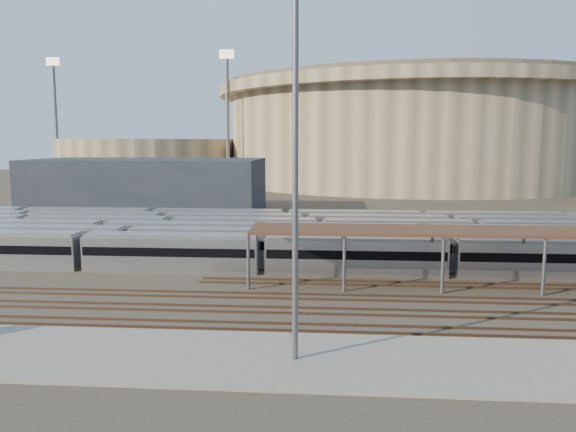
{
  "coord_description": "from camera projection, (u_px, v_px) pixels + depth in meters",
  "views": [
    {
      "loc": [
        -0.57,
        -47.57,
        13.23
      ],
      "look_at": [
        -5.27,
        12.0,
        5.29
      ],
      "focal_mm": 35.0,
      "sensor_mm": 36.0,
      "label": 1
    }
  ],
  "objects": [
    {
      "name": "floodlight_3",
      "position": [
        307.0,
        121.0,
        204.88
      ],
      "size": [
        4.0,
        1.0,
        38.4
      ],
      "color": "#57575C",
      "rests_on": "ground"
    },
    {
      "name": "ground",
      "position": [
        338.0,
        295.0,
        48.71
      ],
      "size": [
        420.0,
        420.0,
        0.0
      ],
      "primitive_type": "plane",
      "color": "#383026",
      "rests_on": "ground"
    },
    {
      "name": "empty_tracks",
      "position": [
        338.0,
        311.0,
        43.76
      ],
      "size": [
        170.0,
        9.62,
        0.18
      ],
      "color": "#4C3323",
      "rests_on": "ground"
    },
    {
      "name": "apron",
      "position": [
        258.0,
        358.0,
        34.26
      ],
      "size": [
        50.0,
        9.0,
        0.2
      ],
      "primitive_type": "cube",
      "color": "gray",
      "rests_on": "ground"
    },
    {
      "name": "stadium",
      "position": [
        411.0,
        132.0,
        182.94
      ],
      "size": [
        124.0,
        124.0,
        32.5
      ],
      "color": "tan",
      "rests_on": "ground"
    },
    {
      "name": "floodlight_1",
      "position": [
        56.0,
        117.0,
        171.19
      ],
      "size": [
        4.0,
        1.0,
        38.4
      ],
      "color": "#57575C",
      "rests_on": "ground"
    },
    {
      "name": "floodlight_0",
      "position": [
        228.0,
        115.0,
        157.03
      ],
      "size": [
        4.0,
        1.0,
        38.4
      ],
      "color": "#57575C",
      "rests_on": "ground"
    },
    {
      "name": "subway_trains",
      "position": [
        315.0,
        238.0,
        66.95
      ],
      "size": [
        129.49,
        23.9,
        3.6
      ],
      "color": "#A2A1A6",
      "rests_on": "ground"
    },
    {
      "name": "service_building",
      "position": [
        148.0,
        186.0,
        105.13
      ],
      "size": [
        42.0,
        20.0,
        10.0
      ],
      "primitive_type": "cube",
      "color": "#1E232D",
      "rests_on": "ground"
    },
    {
      "name": "yard_light_pole",
      "position": [
        295.0,
        178.0,
        32.5
      ],
      "size": [
        0.8,
        0.36,
        21.66
      ],
      "color": "#57575C",
      "rests_on": "apron"
    },
    {
      "name": "secondary_arena",
      "position": [
        148.0,
        161.0,
        180.93
      ],
      "size": [
        56.0,
        56.0,
        14.0
      ],
      "primitive_type": "cylinder",
      "color": "tan",
      "rests_on": "ground"
    }
  ]
}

